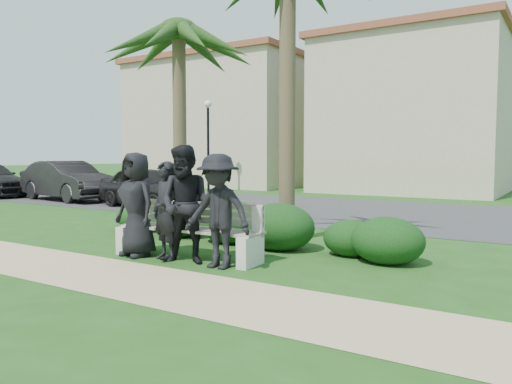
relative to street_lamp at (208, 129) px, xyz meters
The scene contains 20 objects.
ground 15.29m from the street_lamp, 53.13° to the right, with size 160.00×160.00×0.00m, color #1D4614.
footpath 16.74m from the street_lamp, 56.89° to the right, with size 30.00×1.60×0.01m, color tan.
asphalt_street 10.28m from the street_lamp, 23.96° to the right, with size 160.00×8.00×0.01m, color #2D2D30.
stucco_bldg_left 6.75m from the street_lamp, 116.57° to the left, with size 10.40×8.40×7.30m.
stucco_bldg_right 10.03m from the street_lamp, 36.87° to the left, with size 8.40×8.40×7.30m.
street_lamp is the anchor object (origin of this frame).
park_bench 15.50m from the street_lamp, 53.36° to the right, with size 2.63×0.77×0.91m.
man_a 15.20m from the street_lamp, 56.74° to the right, with size 0.86×0.56×1.77m, color black.
man_b 15.54m from the street_lamp, 54.70° to the right, with size 0.59×0.39×1.62m, color black.
man_c 15.81m from the street_lamp, 53.37° to the right, with size 0.91×0.71×1.88m, color black.
man_d 16.19m from the street_lamp, 51.58° to the right, with size 1.12×0.65×1.74m, color black.
hedge_a 12.53m from the street_lamp, 59.44° to the right, with size 1.09×0.90×0.71m, color #0E340F.
hedge_b 13.22m from the street_lamp, 54.83° to the right, with size 1.31×1.09×0.86m, color #0E340F.
hedge_c 14.09m from the street_lamp, 50.31° to the right, with size 1.33×1.10×0.87m, color #0E340F.
hedge_d 14.91m from the street_lamp, 47.10° to the right, with size 1.34×1.11×0.88m, color #0E340F.
hedge_e 15.75m from the street_lamp, 43.14° to the right, with size 0.98×0.81×0.64m, color #0E340F.
hedge_f 16.43m from the street_lamp, 42.07° to the right, with size 1.17×0.97×0.77m, color #0E340F.
palm_left 11.56m from the street_lamp, 55.49° to the right, with size 3.00×3.00×5.57m.
car_a 7.50m from the street_lamp, 68.27° to the right, with size 1.60×3.97×1.35m, color black.
car_b 7.00m from the street_lamp, 106.29° to the right, with size 1.59×4.56×1.50m, color black.
Camera 1 is at (5.48, -6.59, 1.70)m, focal length 35.00 mm.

